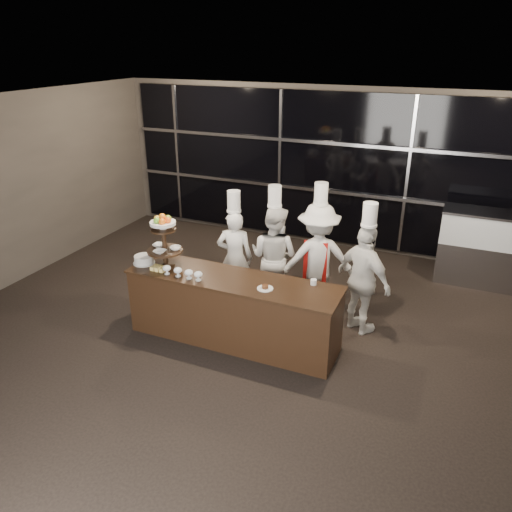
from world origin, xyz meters
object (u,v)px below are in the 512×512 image
at_px(display_case, 482,244).
at_px(chef_a, 235,256).
at_px(chef_c, 318,258).
at_px(chef_d, 364,279).
at_px(chef_b, 274,256).
at_px(buffet_counter, 233,309).
at_px(display_stand, 164,237).
at_px(layer_cake, 144,260).

distance_m(display_case, chef_a, 4.04).
relative_size(chef_a, chef_c, 0.91).
relative_size(chef_c, chef_d, 1.05).
distance_m(chef_a, chef_b, 0.58).
relative_size(buffet_counter, chef_d, 1.53).
xyz_separation_m(buffet_counter, display_stand, (-1.00, -0.00, 0.87)).
relative_size(display_stand, chef_b, 0.40).
height_order(chef_c, chef_d, chef_c).
height_order(display_stand, display_case, display_stand).
bearing_deg(buffet_counter, chef_a, 114.11).
xyz_separation_m(display_stand, chef_c, (1.76, 1.25, -0.50)).
distance_m(display_case, chef_d, 2.68).
height_order(layer_cake, chef_a, chef_a).
bearing_deg(display_case, buffet_counter, -133.06).
distance_m(chef_c, chef_d, 0.81).
xyz_separation_m(buffet_counter, chef_b, (0.12, 1.15, 0.33)).
height_order(chef_a, chef_b, chef_b).
relative_size(buffet_counter, display_stand, 3.81).
height_order(layer_cake, chef_b, chef_b).
bearing_deg(chef_c, chef_b, -171.16).
bearing_deg(display_stand, chef_c, 35.29).
distance_m(layer_cake, chef_d, 2.99).
bearing_deg(buffet_counter, layer_cake, -177.83).
distance_m(buffet_counter, chef_d, 1.79).
bearing_deg(layer_cake, display_case, 36.93).
height_order(display_case, chef_a, chef_a).
distance_m(buffet_counter, chef_b, 1.20).
bearing_deg(layer_cake, buffet_counter, 2.17).
xyz_separation_m(buffet_counter, chef_a, (-0.43, 0.97, 0.31)).
bearing_deg(chef_a, display_case, 32.89).
relative_size(buffet_counter, chef_c, 1.46).
distance_m(chef_b, chef_c, 0.65).
bearing_deg(chef_b, buffet_counter, -96.02).
distance_m(display_case, chef_b, 3.48).
xyz_separation_m(chef_b, chef_d, (1.38, -0.23, -0.00)).
relative_size(display_case, chef_b, 0.72).
distance_m(layer_cake, chef_b, 1.88).
bearing_deg(chef_a, layer_cake, -130.91).
height_order(buffet_counter, chef_a, chef_a).
bearing_deg(display_case, chef_a, -147.11).
relative_size(buffet_counter, chef_b, 1.52).
bearing_deg(chef_c, chef_a, -167.05).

